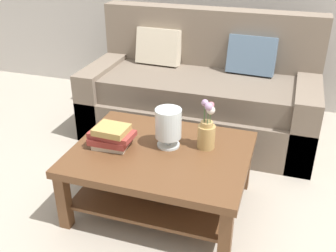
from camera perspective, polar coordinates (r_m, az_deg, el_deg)
ground_plane at (r=2.99m, az=2.83°, el=-7.75°), size 10.00×10.00×0.00m
couch at (r=3.51m, az=4.81°, el=4.61°), size 1.97×0.90×1.06m
coffee_table at (r=2.56m, az=-1.03°, el=-5.78°), size 1.12×0.87×0.43m
book_stack_main at (r=2.53m, az=-8.22°, el=-1.51°), size 0.29×0.21×0.15m
glass_hurricane_vase at (r=2.48m, az=0.05°, el=0.17°), size 0.17×0.17×0.26m
flower_pitcher at (r=2.48m, az=5.65°, el=-0.60°), size 0.11×0.11×0.33m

